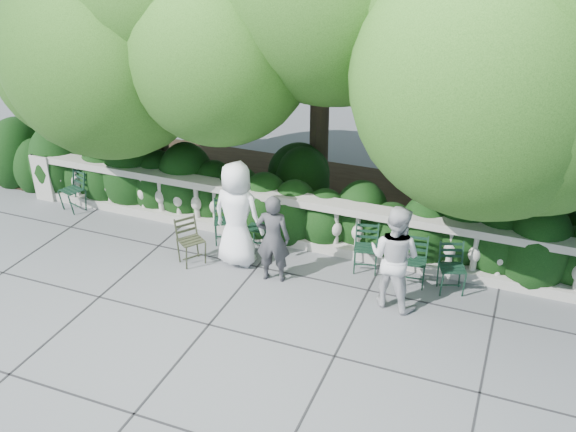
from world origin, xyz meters
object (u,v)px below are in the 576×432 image
at_px(chair_f, 451,296).
at_px(person_woman_grey, 273,239).
at_px(chair_d, 226,246).
at_px(chair_b, 256,253).
at_px(chair_a, 69,212).
at_px(person_casual_man, 394,257).
at_px(chair_c, 364,275).
at_px(chair_e, 411,289).
at_px(person_businessman, 237,214).
at_px(chair_weathered, 196,266).

relative_size(chair_f, person_woman_grey, 0.54).
bearing_deg(chair_d, person_woman_grey, -56.19).
bearing_deg(chair_d, chair_f, -28.49).
distance_m(chair_b, chair_f, 3.53).
distance_m(chair_a, chair_b, 4.22).
distance_m(chair_d, chair_f, 4.14).
distance_m(chair_a, chair_f, 7.75).
bearing_deg(person_casual_man, chair_c, -34.33).
height_order(chair_a, chair_e, same).
bearing_deg(chair_a, chair_f, 17.12).
bearing_deg(person_businessman, chair_weathered, 38.51).
bearing_deg(chair_e, chair_d, 170.83).
distance_m(person_woman_grey, person_casual_man, 2.02).
height_order(chair_d, chair_f, same).
relative_size(chair_e, chair_weathered, 1.00).
bearing_deg(chair_weathered, chair_f, -44.75).
bearing_deg(chair_c, chair_b, 166.98).
xyz_separation_m(chair_c, chair_f, (1.48, -0.11, 0.00)).
height_order(chair_b, person_woman_grey, person_woman_grey).
xyz_separation_m(chair_e, chair_weathered, (-3.65, -0.69, 0.00)).
xyz_separation_m(chair_weathered, person_businessman, (0.63, 0.41, 0.95)).
relative_size(chair_b, person_casual_man, 0.49).
relative_size(chair_a, chair_d, 1.00).
bearing_deg(person_woman_grey, chair_b, -58.07).
relative_size(person_woman_grey, person_casual_man, 0.90).
height_order(chair_a, person_casual_man, person_casual_man).
bearing_deg(chair_b, chair_a, -179.06).
bearing_deg(chair_e, person_woman_grey, -172.69).
bearing_deg(person_casual_man, chair_a, 6.64).
bearing_deg(person_casual_man, person_woman_grey, 13.26).
xyz_separation_m(chair_a, person_woman_grey, (4.86, -0.76, 0.78)).
distance_m(chair_e, chair_f, 0.65).
bearing_deg(person_businessman, chair_b, -103.85).
height_order(person_businessman, person_woman_grey, person_businessman).
xyz_separation_m(chair_f, person_businessman, (-3.67, -0.30, 0.95)).
relative_size(chair_b, person_businessman, 0.44).
xyz_separation_m(chair_d, chair_e, (3.49, -0.16, 0.00)).
bearing_deg(person_businessman, chair_e, -169.39).
xyz_separation_m(person_woman_grey, person_casual_man, (2.02, 0.02, 0.08)).
xyz_separation_m(chair_b, chair_f, (3.52, -0.11, 0.00)).
relative_size(chair_a, chair_b, 1.00).
distance_m(chair_b, chair_c, 2.04).
xyz_separation_m(chair_a, chair_c, (6.26, -0.08, 0.00)).
xyz_separation_m(chair_a, person_businessman, (4.08, -0.49, 0.95)).
relative_size(chair_b, chair_weathered, 1.00).
xyz_separation_m(chair_b, chair_c, (2.04, -0.00, 0.00)).
bearing_deg(chair_f, chair_d, 158.49).
bearing_deg(chair_c, person_casual_man, -60.17).
xyz_separation_m(chair_d, chair_weathered, (-0.16, -0.85, 0.00)).
relative_size(chair_d, person_casual_man, 0.49).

